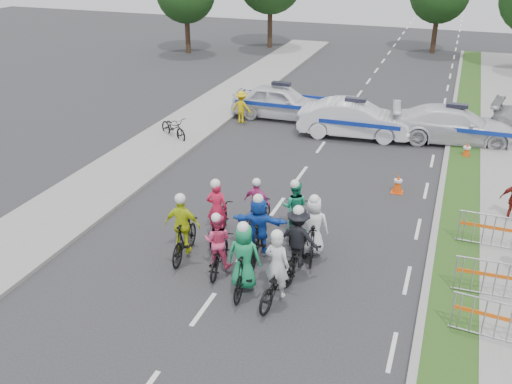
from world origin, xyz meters
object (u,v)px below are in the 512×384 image
(rider_3, at_px, (184,233))
(barrier_2, at_px, (493,233))
(rider_5, at_px, (259,230))
(cone_1, at_px, (467,150))
(rider_9, at_px, (257,209))
(police_car_1, at_px, (354,119))
(marshal_hiviz, at_px, (242,107))
(rider_1, at_px, (245,264))
(rider_4, at_px, (298,245))
(barrier_0, at_px, (497,323))
(parked_bike, at_px, (173,128))
(rider_6, at_px, (218,219))
(rider_8, at_px, (295,215))
(rider_2, at_px, (218,249))
(cone_0, at_px, (398,184))
(rider_0, at_px, (277,277))
(police_car_0, at_px, (281,102))
(rider_7, at_px, (313,233))
(police_car_2, at_px, (454,125))
(barrier_1, at_px, (495,281))

(rider_3, distance_m, barrier_2, 8.89)
(rider_5, relative_size, cone_1, 2.83)
(rider_5, xyz_separation_m, rider_9, (-0.58, 1.48, -0.15))
(police_car_1, xyz_separation_m, marshal_hiviz, (-5.40, 0.15, -0.04))
(rider_1, xyz_separation_m, rider_4, (1.01, 1.40, -0.02))
(police_car_1, relative_size, barrier_2, 2.44)
(barrier_0, relative_size, parked_bike, 1.05)
(rider_4, bearing_deg, parked_bike, -42.87)
(rider_9, relative_size, cone_1, 2.50)
(barrier_0, bearing_deg, parked_bike, 143.22)
(rider_6, xyz_separation_m, rider_8, (2.10, 0.96, 0.04))
(rider_2, xyz_separation_m, rider_5, (0.78, 1.09, 0.16))
(barrier_0, distance_m, cone_0, 8.04)
(police_car_1, relative_size, parked_bike, 2.56)
(rider_5, bearing_deg, barrier_2, -164.18)
(rider_0, relative_size, police_car_0, 0.44)
(rider_3, xyz_separation_m, barrier_2, (8.22, 3.39, -0.22))
(rider_6, xyz_separation_m, rider_7, (2.94, -0.03, 0.11))
(rider_2, relative_size, cone_0, 2.62)
(rider_5, bearing_deg, rider_0, 114.90)
(rider_2, bearing_deg, rider_6, -74.80)
(rider_3, height_order, rider_5, rider_3)
(rider_8, xyz_separation_m, barrier_0, (5.64, -3.24, -0.14))
(barrier_2, bearing_deg, rider_8, -168.69)
(police_car_1, bearing_deg, police_car_2, -84.79)
(barrier_1, bearing_deg, rider_5, 179.90)
(police_car_1, distance_m, barrier_0, 13.99)
(rider_2, relative_size, rider_6, 0.90)
(cone_0, bearing_deg, rider_6, -132.22)
(rider_3, height_order, cone_1, rider_3)
(marshal_hiviz, bearing_deg, rider_9, 121.37)
(barrier_1, xyz_separation_m, cone_0, (-3.06, 5.68, -0.22))
(barrier_0, relative_size, cone_1, 2.86)
(rider_7, relative_size, police_car_1, 0.41)
(rider_5, distance_m, police_car_2, 12.74)
(rider_5, relative_size, rider_6, 0.97)
(rider_3, distance_m, rider_5, 2.12)
(rider_0, height_order, barrier_2, rider_0)
(police_car_1, height_order, cone_1, police_car_1)
(rider_9, relative_size, police_car_0, 0.37)
(rider_6, relative_size, cone_0, 2.91)
(barrier_2, relative_size, cone_0, 2.86)
(rider_1, xyz_separation_m, cone_0, (2.96, 7.41, -0.45))
(rider_1, relative_size, barrier_1, 1.03)
(rider_8, relative_size, barrier_2, 0.96)
(rider_7, bearing_deg, rider_8, -59.61)
(rider_2, distance_m, rider_6, 1.76)
(police_car_0, height_order, parked_bike, police_car_0)
(barrier_0, xyz_separation_m, cone_0, (-3.06, 7.43, -0.22))
(rider_3, height_order, police_car_2, rider_3)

